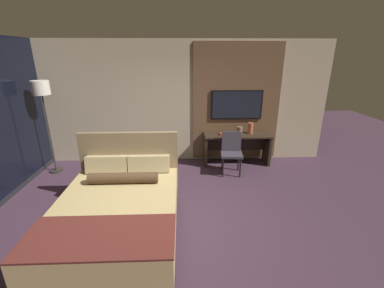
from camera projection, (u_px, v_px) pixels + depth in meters
ground_plane at (172, 223)px, 3.99m from camera, size 16.00×16.00×0.00m
wall_back_tv_panel at (181, 103)px, 5.97m from camera, size 7.20×0.09×2.80m
bed at (119, 213)px, 3.66m from camera, size 1.67×2.22×1.24m
desk at (236, 143)px, 6.05m from camera, size 1.53×0.53×0.73m
tv at (237, 105)px, 5.96m from camera, size 1.20×0.04×0.68m
desk_chair at (231, 149)px, 5.54m from camera, size 0.49×0.49×0.90m
floor_lamp at (42, 96)px, 5.20m from camera, size 0.34×0.34×1.98m
vase_tall at (250, 128)px, 5.97m from camera, size 0.12×0.12×0.25m
vase_short at (240, 130)px, 5.97m from camera, size 0.12×0.12×0.16m
book at (224, 134)px, 5.92m from camera, size 0.24×0.18×0.03m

